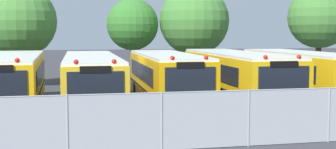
# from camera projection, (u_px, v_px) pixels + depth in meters

# --- Properties ---
(ground_plane) EXTENTS (160.00, 160.00, 0.00)m
(ground_plane) POSITION_uv_depth(u_px,v_px,m) (131.00, 108.00, 22.28)
(ground_plane) COLOR #38383D
(school_bus_1) EXTENTS (2.70, 11.03, 2.77)m
(school_bus_1) POSITION_uv_depth(u_px,v_px,m) (13.00, 81.00, 20.95)
(school_bus_1) COLOR yellow
(school_bus_1) RESTS_ON ground_plane
(school_bus_2) EXTENTS (2.61, 11.55, 2.71)m
(school_bus_2) POSITION_uv_depth(u_px,v_px,m) (91.00, 80.00, 21.65)
(school_bus_2) COLOR yellow
(school_bus_2) RESTS_ON ground_plane
(school_bus_3) EXTENTS (2.62, 10.00, 2.77)m
(school_bus_3) POSITION_uv_depth(u_px,v_px,m) (166.00, 78.00, 22.26)
(school_bus_3) COLOR #EAA80C
(school_bus_3) RESTS_ON ground_plane
(school_bus_4) EXTENTS (2.72, 11.39, 2.79)m
(school_bus_4) POSITION_uv_depth(u_px,v_px,m) (235.00, 76.00, 23.12)
(school_bus_4) COLOR yellow
(school_bus_4) RESTS_ON ground_plane
(school_bus_5) EXTENTS (2.66, 10.23, 2.78)m
(school_bus_5) POSITION_uv_depth(u_px,v_px,m) (301.00, 75.00, 24.00)
(school_bus_5) COLOR yellow
(school_bus_5) RESTS_ON ground_plane
(tree_1) EXTENTS (4.89, 4.89, 6.89)m
(tree_1) POSITION_uv_depth(u_px,v_px,m) (21.00, 21.00, 30.82)
(tree_1) COLOR #4C3823
(tree_1) RESTS_ON ground_plane
(tree_2) EXTENTS (3.79, 3.79, 6.15)m
(tree_2) POSITION_uv_depth(u_px,v_px,m) (134.00, 25.00, 33.47)
(tree_2) COLOR #4C3823
(tree_2) RESTS_ON ground_plane
(tree_3) EXTENTS (5.18, 5.18, 7.14)m
(tree_3) POSITION_uv_depth(u_px,v_px,m) (193.00, 21.00, 33.95)
(tree_3) COLOR #4C3823
(tree_3) RESTS_ON ground_plane
(tree_4) EXTENTS (4.72, 4.72, 7.21)m
(tree_4) POSITION_uv_depth(u_px,v_px,m) (321.00, 16.00, 34.58)
(tree_4) COLOR #4C3823
(tree_4) RESTS_ON ground_plane
(chainlink_fence) EXTENTS (22.71, 0.07, 1.84)m
(chainlink_fence) POSITION_uv_depth(u_px,v_px,m) (162.00, 120.00, 14.08)
(chainlink_fence) COLOR #9EA0A3
(chainlink_fence) RESTS_ON ground_plane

